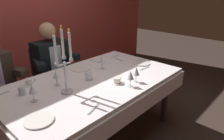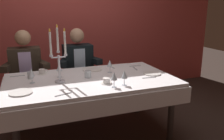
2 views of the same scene
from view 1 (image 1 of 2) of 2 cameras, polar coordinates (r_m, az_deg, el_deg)
name	(u,v)px [view 1 (image 1 of 2)]	position (r m, az deg, el deg)	size (l,w,h in m)	color
ground_plane	(95,136)	(2.60, -4.70, -17.70)	(12.00, 12.00, 0.00)	#3A2C26
back_wall	(14,9)	(3.44, -25.37, 14.85)	(6.00, 0.12, 2.70)	#BB433D
dining_table	(93,90)	(2.25, -5.19, -5.42)	(1.94, 1.14, 0.74)	white
candelabra	(65,66)	(1.88, -12.90, 1.01)	(0.19, 0.11, 0.62)	silver
dinner_plate_0	(141,63)	(2.67, 8.03, 1.88)	(0.22, 0.22, 0.01)	white
dinner_plate_1	(39,120)	(1.65, -19.51, -12.85)	(0.22, 0.22, 0.01)	white
dinner_plate_2	(80,68)	(2.51, -8.68, 0.46)	(0.24, 0.24, 0.01)	white
wine_glass_0	(130,76)	(2.01, 5.11, -1.56)	(0.07, 0.07, 0.16)	silver
wine_glass_1	(56,75)	(2.09, -15.13, -1.26)	(0.07, 0.07, 0.16)	silver
wine_glass_2	(102,60)	(2.44, -2.79, 2.88)	(0.07, 0.07, 0.16)	silver
wine_glass_3	(32,89)	(1.87, -21.05, -4.91)	(0.07, 0.07, 0.16)	silver
wine_glass_4	(136,72)	(2.11, 6.71, -0.44)	(0.07, 0.07, 0.16)	silver
water_tumbler_0	(22,91)	(2.05, -23.50, -5.23)	(0.06, 0.06, 0.08)	silver
water_tumbler_1	(89,76)	(2.20, -6.41, -1.59)	(0.08, 0.08, 0.08)	silver
coffee_cup_0	(117,81)	(2.10, 1.35, -2.98)	(0.13, 0.12, 0.06)	white
coffee_cup_1	(29,82)	(2.23, -21.78, -3.11)	(0.13, 0.12, 0.06)	white
fork_0	(119,60)	(2.79, 1.92, 2.85)	(0.17, 0.02, 0.01)	#B7B7BC
spoon_1	(93,109)	(1.70, -5.15, -10.58)	(0.17, 0.02, 0.01)	#B7B7BC
fork_2	(0,95)	(2.15, -28.44, -5.95)	(0.17, 0.02, 0.01)	#B7B7BC
spoon_3	(95,62)	(2.73, -4.72, 2.35)	(0.17, 0.02, 0.01)	#B7B7BC
spoon_4	(145,68)	(2.52, 8.97, 0.47)	(0.17, 0.02, 0.01)	#B7B7BC
fork_5	(115,56)	(2.92, 0.74, 3.74)	(0.17, 0.02, 0.01)	#B7B7BC
seated_diner_1	(50,60)	(2.90, -16.58, 2.53)	(0.63, 0.48, 1.24)	#312926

